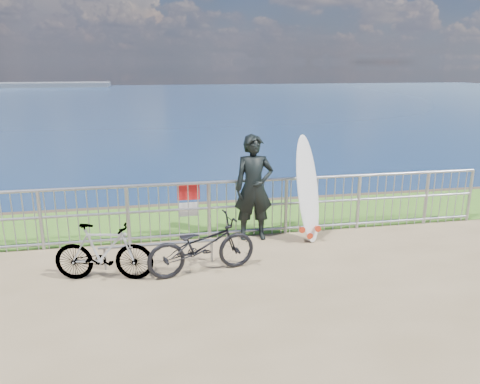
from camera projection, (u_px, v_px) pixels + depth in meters
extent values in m
plane|color=#3B741F|center=(226.00, 218.00, 10.08)|extent=(120.00, 120.00, 0.00)
cube|color=brown|center=(220.00, 297.00, 11.89)|extent=(120.00, 0.30, 5.00)
plane|color=navy|center=(157.00, 105.00, 94.02)|extent=(260.00, 260.00, 0.00)
cube|color=#565E68|center=(3.00, 85.00, 158.55)|extent=(70.00, 12.00, 1.50)
cylinder|color=#979A9F|center=(235.00, 181.00, 8.75)|extent=(10.00, 0.06, 0.06)
cylinder|color=#979A9F|center=(235.00, 207.00, 8.88)|extent=(10.00, 0.05, 0.05)
cylinder|color=#979A9F|center=(235.00, 231.00, 9.01)|extent=(10.00, 0.05, 0.05)
cylinder|color=#979A9F|center=(41.00, 221.00, 8.26)|extent=(0.06, 0.06, 1.10)
cylinder|color=#979A9F|center=(128.00, 216.00, 8.53)|extent=(0.06, 0.06, 1.10)
cylinder|color=#979A9F|center=(209.00, 211.00, 8.80)|extent=(0.06, 0.06, 1.10)
cylinder|color=#979A9F|center=(286.00, 206.00, 9.08)|extent=(0.06, 0.06, 1.10)
cylinder|color=#979A9F|center=(358.00, 202.00, 9.35)|extent=(0.06, 0.06, 1.10)
cylinder|color=#979A9F|center=(426.00, 198.00, 9.62)|extent=(0.06, 0.06, 1.10)
cylinder|color=#979A9F|center=(470.00, 196.00, 9.80)|extent=(0.06, 0.06, 1.10)
cube|color=red|center=(188.00, 192.00, 8.69)|extent=(0.42, 0.02, 0.30)
cube|color=white|center=(188.00, 192.00, 8.69)|extent=(0.38, 0.01, 0.08)
cube|color=white|center=(189.00, 209.00, 8.78)|extent=(0.36, 0.02, 0.26)
imported|color=black|center=(254.00, 188.00, 8.69)|extent=(0.75, 0.51, 1.99)
ellipsoid|color=white|center=(308.00, 189.00, 8.61)|extent=(0.67, 0.65, 2.00)
cone|color=red|center=(301.00, 228.00, 8.66)|extent=(0.12, 0.22, 0.12)
cone|color=red|center=(316.00, 227.00, 8.72)|extent=(0.12, 0.22, 0.12)
cone|color=red|center=(308.00, 234.00, 8.73)|extent=(0.12, 0.22, 0.12)
imported|color=black|center=(202.00, 245.00, 7.37)|extent=(1.84, 0.94, 0.92)
imported|color=black|center=(104.00, 252.00, 7.13)|extent=(1.57, 0.71, 0.91)
cylinder|color=#979A9F|center=(159.00, 244.00, 7.65)|extent=(1.93, 0.05, 0.05)
cylinder|color=#979A9F|center=(105.00, 259.00, 7.55)|extent=(0.04, 0.04, 0.38)
cylinder|color=#979A9F|center=(212.00, 251.00, 7.86)|extent=(0.04, 0.04, 0.38)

